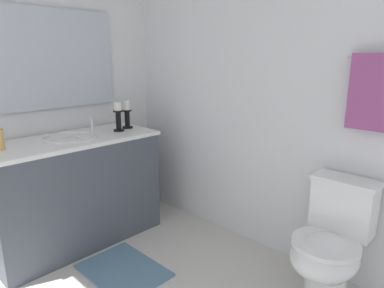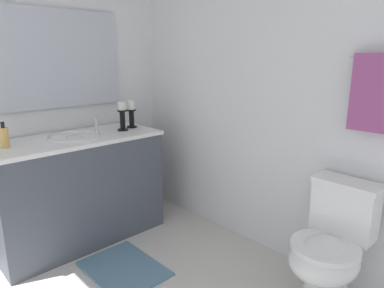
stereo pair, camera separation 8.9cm
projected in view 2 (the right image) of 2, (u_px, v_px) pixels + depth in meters
The scene contains 11 objects.
wall_back at pixel (282, 92), 2.39m from camera, with size 3.02×0.04×2.45m, color white.
wall_left at pixel (41, 88), 2.72m from camera, with size 0.04×2.21×2.45m, color white.
vanity_cabinet at pixel (79, 189), 2.75m from camera, with size 0.58×1.32×0.86m.
sink_basin at pixel (75, 142), 2.66m from camera, with size 0.40×0.40×0.24m.
mirror at pixel (53, 59), 2.70m from camera, with size 0.02×1.14×0.77m, color silver.
candle_holder_tall at pixel (131, 113), 2.98m from camera, with size 0.09×0.09×0.24m.
candle_holder_short at pixel (122, 116), 2.86m from camera, with size 0.09×0.09×0.24m.
soap_bottle at pixel (4, 137), 2.31m from camera, with size 0.06×0.06×0.18m.
toilet at pixel (330, 248), 2.02m from camera, with size 0.39×0.54×0.75m.
towel_near_vanity at pixel (375, 93), 1.89m from camera, with size 0.26×0.03×0.43m, color #A54C8C.
bath_mat at pixel (124, 269), 2.41m from camera, with size 0.60×0.44×0.02m, color slate.
Camera 2 is at (1.31, -1.01, 1.46)m, focal length 31.94 mm.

